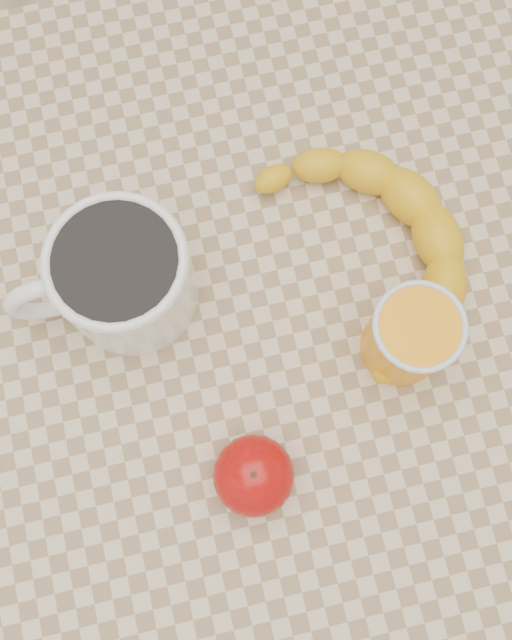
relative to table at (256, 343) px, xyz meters
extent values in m
plane|color=tan|center=(0.00, 0.00, -0.66)|extent=(3.00, 3.00, 0.00)
cube|color=#CDB691|center=(0.00, 0.00, 0.07)|extent=(0.80, 0.80, 0.04)
cube|color=olive|center=(0.00, 0.00, 0.02)|extent=(0.74, 0.74, 0.06)
cylinder|color=olive|center=(0.35, 0.35, -0.31)|extent=(0.05, 0.05, 0.71)
cylinder|color=white|center=(-0.11, 0.06, 0.14)|extent=(0.13, 0.13, 0.10)
cylinder|color=black|center=(-0.11, 0.06, 0.18)|extent=(0.11, 0.11, 0.01)
torus|color=white|center=(-0.11, 0.06, 0.19)|extent=(0.12, 0.12, 0.01)
torus|color=white|center=(-0.18, 0.05, 0.14)|extent=(0.08, 0.02, 0.08)
cylinder|color=orange|center=(0.13, -0.05, 0.13)|extent=(0.07, 0.07, 0.09)
torus|color=silver|center=(0.13, -0.05, 0.18)|extent=(0.08, 0.08, 0.01)
ellipsoid|color=#960508|center=(-0.03, -0.14, 0.12)|extent=(0.09, 0.09, 0.07)
cylinder|color=#382311|center=(-0.03, -0.14, 0.15)|extent=(0.01, 0.01, 0.01)
camera|label=1|loc=(-0.04, -0.15, 0.75)|focal=40.00mm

